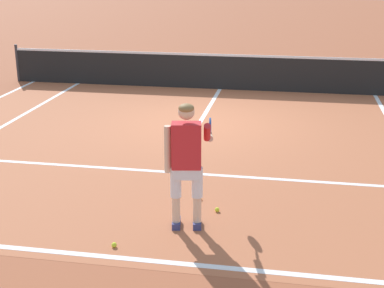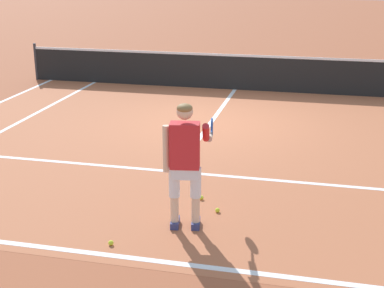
# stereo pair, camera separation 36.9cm
# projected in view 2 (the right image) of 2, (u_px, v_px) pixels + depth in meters

# --- Properties ---
(ground_plane) EXTENTS (80.00, 80.00, 0.00)m
(ground_plane) POSITION_uv_depth(u_px,v_px,m) (211.00, 123.00, 12.28)
(ground_plane) COLOR #9E5133
(court_inner_surface) EXTENTS (10.98, 9.69, 0.00)m
(court_inner_surface) POSITION_uv_depth(u_px,v_px,m) (198.00, 140.00, 11.08)
(court_inner_surface) COLOR #B2603D
(court_inner_surface) RESTS_ON ground
(line_baseline) EXTENTS (10.98, 0.10, 0.01)m
(line_baseline) POSITION_uv_depth(u_px,v_px,m) (114.00, 256.00, 6.79)
(line_baseline) COLOR white
(line_baseline) RESTS_ON ground
(line_service) EXTENTS (8.23, 0.10, 0.01)m
(line_service) POSITION_uv_depth(u_px,v_px,m) (175.00, 172.00, 9.46)
(line_service) COLOR white
(line_service) RESTS_ON ground
(line_centre_service) EXTENTS (0.10, 6.40, 0.01)m
(line_centre_service) POSITION_uv_depth(u_px,v_px,m) (212.00, 121.00, 12.42)
(line_centre_service) COLOR white
(line_centre_service) RESTS_ON ground
(line_singles_left) EXTENTS (0.10, 9.29, 0.01)m
(line_singles_left) POSITION_uv_depth(u_px,v_px,m) (10.00, 127.00, 11.98)
(line_singles_left) COLOR white
(line_singles_left) RESTS_ON ground
(tennis_net) EXTENTS (11.96, 0.08, 1.07)m
(tennis_net) POSITION_uv_depth(u_px,v_px,m) (235.00, 72.00, 15.22)
(tennis_net) COLOR #333338
(tennis_net) RESTS_ON ground
(tennis_player) EXTENTS (0.60, 1.18, 1.71)m
(tennis_player) POSITION_uv_depth(u_px,v_px,m) (186.00, 157.00, 7.23)
(tennis_player) COLOR navy
(tennis_player) RESTS_ON ground
(tennis_ball_near_feet) EXTENTS (0.07, 0.07, 0.07)m
(tennis_ball_near_feet) POSITION_uv_depth(u_px,v_px,m) (111.00, 243.00, 7.04)
(tennis_ball_near_feet) COLOR #CCE02D
(tennis_ball_near_feet) RESTS_ON ground
(tennis_ball_by_baseline) EXTENTS (0.07, 0.07, 0.07)m
(tennis_ball_by_baseline) POSITION_uv_depth(u_px,v_px,m) (201.00, 198.00, 8.36)
(tennis_ball_by_baseline) COLOR #CCE02D
(tennis_ball_by_baseline) RESTS_ON ground
(tennis_ball_mid_court) EXTENTS (0.07, 0.07, 0.07)m
(tennis_ball_mid_court) POSITION_uv_depth(u_px,v_px,m) (217.00, 210.00, 7.95)
(tennis_ball_mid_court) COLOR #CCE02D
(tennis_ball_mid_court) RESTS_ON ground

